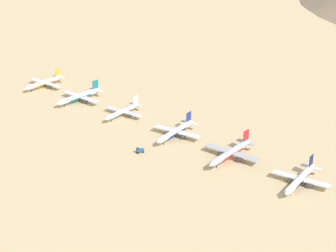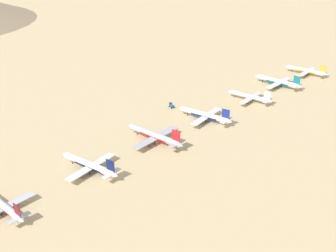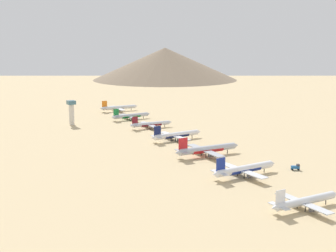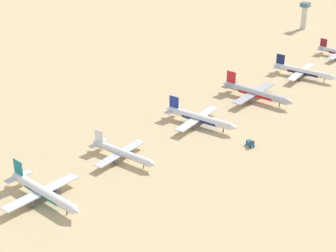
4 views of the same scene
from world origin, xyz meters
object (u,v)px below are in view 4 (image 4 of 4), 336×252
object	(u,v)px
parked_jet_3	(199,118)
parked_jet_2	(122,153)
parked_jet_1	(43,192)
parked_jet_5	(303,71)
parked_jet_4	(256,93)
control_tower	(304,14)
service_truck	(250,143)

from	to	relation	value
parked_jet_3	parked_jet_2	bearing A→B (deg)	-100.06
parked_jet_2	parked_jet_3	xyz separation A→B (m)	(10.46, 58.92, 0.44)
parked_jet_1	parked_jet_5	bearing A→B (deg)	81.45
parked_jet_1	parked_jet_2	size ratio (longest dim) A/B	1.16
parked_jet_3	parked_jet_5	bearing A→B (deg)	80.70
parked_jet_4	control_tower	distance (m)	169.32
parked_jet_3	parked_jet_5	size ratio (longest dim) A/B	1.02
parked_jet_1	parked_jet_3	world-z (taller)	parked_jet_1
parked_jet_2	parked_jet_1	bearing A→B (deg)	-95.27
parked_jet_2	parked_jet_3	size ratio (longest dim) A/B	0.90
parked_jet_3	service_truck	xyz separation A→B (m)	(37.28, -5.73, -2.63)
parked_jet_1	parked_jet_3	xyz separation A→B (m)	(15.23, 110.71, -0.17)
parked_jet_2	parked_jet_3	world-z (taller)	parked_jet_3
parked_jet_2	parked_jet_3	distance (m)	59.85
parked_jet_4	parked_jet_3	bearing A→B (deg)	-100.18
parked_jet_4	service_truck	distance (m)	64.46
service_truck	control_tower	size ratio (longest dim) A/B	0.25
parked_jet_1	service_truck	size ratio (longest dim) A/B	8.91
parked_jet_1	parked_jet_2	bearing A→B (deg)	84.73
parked_jet_5	parked_jet_3	bearing A→B (deg)	-99.30
parked_jet_4	parked_jet_1	bearing A→B (deg)	-98.59
parked_jet_1	parked_jet_2	xyz separation A→B (m)	(4.77, 51.78, -0.61)
control_tower	parked_jet_1	bearing A→B (deg)	-87.20
parked_jet_1	control_tower	world-z (taller)	control_tower
service_truck	control_tower	bearing A→B (deg)	107.14
parked_jet_3	service_truck	bearing A→B (deg)	-8.74
parked_jet_3	parked_jet_1	bearing A→B (deg)	-97.83
parked_jet_1	control_tower	distance (m)	327.68
parked_jet_3	parked_jet_4	xyz separation A→B (m)	(9.39, 52.31, 0.33)
parked_jet_5	parked_jet_4	bearing A→B (deg)	-98.45
parked_jet_2	parked_jet_5	size ratio (longest dim) A/B	0.92
parked_jet_2	control_tower	size ratio (longest dim) A/B	1.89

